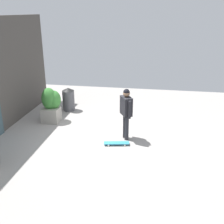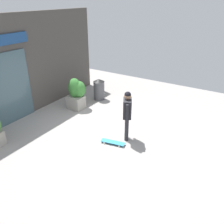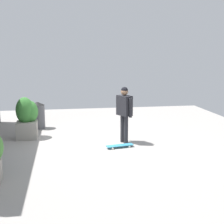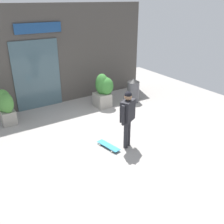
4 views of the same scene
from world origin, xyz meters
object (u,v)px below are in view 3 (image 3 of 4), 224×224
at_px(skateboard, 120,145).
at_px(planter_box_right, 27,117).
at_px(skateboarder, 124,109).
at_px(trash_bin, 38,115).

xyz_separation_m(skateboard, planter_box_right, (1.49, 2.70, 0.63)).
xyz_separation_m(skateboarder, planter_box_right, (0.99, 2.93, -0.35)).
xyz_separation_m(skateboarder, trash_bin, (2.28, 2.70, -0.56)).
distance_m(skateboarder, trash_bin, 3.58).
bearing_deg(trash_bin, planter_box_right, 169.79).
height_order(skateboarder, planter_box_right, skateboarder).
height_order(skateboard, trash_bin, trash_bin).
bearing_deg(planter_box_right, trash_bin, -10.21).
distance_m(skateboard, trash_bin, 3.74).
relative_size(skateboarder, skateboard, 2.07).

